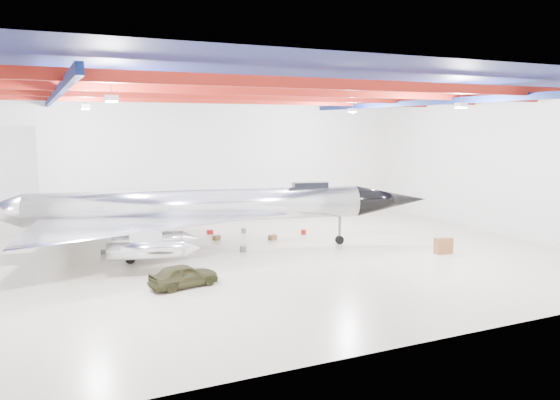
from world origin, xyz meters
name	(u,v)px	position (x,y,z in m)	size (l,w,h in m)	color
floor	(267,259)	(0.00, 0.00, 0.00)	(40.00, 40.00, 0.00)	beige
wall_back	(199,160)	(0.00, 15.00, 5.50)	(40.00, 40.00, 0.00)	silver
wall_right	(502,164)	(20.00, 0.00, 5.50)	(30.00, 30.00, 0.00)	silver
ceiling	(266,84)	(0.00, 0.00, 11.00)	(40.00, 40.00, 0.00)	#0A0F38
ceiling_structure	(266,96)	(0.00, 0.00, 10.32)	(39.50, 29.50, 1.08)	maroon
jet_aircraft	(198,210)	(-3.21, 4.22, 2.78)	(30.77, 21.30, 8.49)	silver
jeep	(184,275)	(-6.36, -3.71, 0.63)	(1.49, 3.69, 1.26)	#313018
desk	(443,246)	(11.38, -3.47, 0.53)	(1.16, 0.58, 1.07)	brown
toolbox_red	(210,232)	(-0.83, 9.40, 0.16)	(0.47, 0.37, 0.33)	#A11110
engine_drum	(243,249)	(-0.63, 2.56, 0.20)	(0.45, 0.45, 0.41)	#59595B
parts_bin	(272,237)	(2.77, 5.32, 0.19)	(0.54, 0.43, 0.37)	olive
crate_small	(104,252)	(-9.26, 5.87, 0.15)	(0.43, 0.35, 0.30)	#59595B
tool_chest	(304,232)	(5.83, 6.19, 0.19)	(0.42, 0.42, 0.38)	#A11110
oil_barrel	(217,238)	(-1.07, 6.98, 0.17)	(0.50, 0.40, 0.35)	olive
spares_box	(244,231)	(1.75, 8.73, 0.18)	(0.41, 0.41, 0.37)	#59595B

